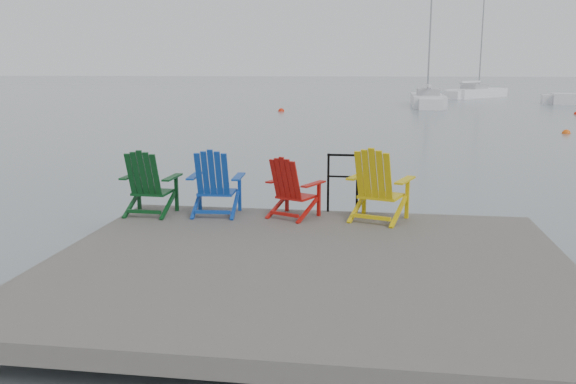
# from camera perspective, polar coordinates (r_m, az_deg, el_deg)

# --- Properties ---
(ground) EXTENTS (400.00, 400.00, 0.00)m
(ground) POSITION_cam_1_polar(r_m,az_deg,el_deg) (7.23, 1.85, -10.14)
(ground) COLOR slate
(ground) RESTS_ON ground
(dock) EXTENTS (6.00, 5.00, 1.40)m
(dock) POSITION_cam_1_polar(r_m,az_deg,el_deg) (7.10, 1.87, -7.53)
(dock) COLOR #2E2C29
(dock) RESTS_ON ground
(handrail) EXTENTS (0.48, 0.04, 0.90)m
(handrail) POSITION_cam_1_polar(r_m,az_deg,el_deg) (9.28, 5.15, 1.39)
(handrail) COLOR black
(handrail) RESTS_ON dock
(chair_green) EXTENTS (0.80, 0.74, 0.98)m
(chair_green) POSITION_cam_1_polar(r_m,az_deg,el_deg) (9.31, -12.91, 0.88)
(chair_green) COLOR #0A3715
(chair_green) RESTS_ON dock
(chair_blue) EXTENTS (0.83, 0.77, 1.00)m
(chair_blue) POSITION_cam_1_polar(r_m,az_deg,el_deg) (9.11, -6.85, 0.91)
(chair_blue) COLOR navy
(chair_blue) RESTS_ON dock
(chair_red) EXTENTS (0.88, 0.85, 0.90)m
(chair_red) POSITION_cam_1_polar(r_m,az_deg,el_deg) (8.92, 0.38, 0.46)
(chair_red) COLOR #A2110B
(chair_red) RESTS_ON dock
(chair_yellow) EXTENTS (1.01, 0.96, 1.06)m
(chair_yellow) POSITION_cam_1_polar(r_m,az_deg,el_deg) (8.80, 8.43, 0.70)
(chair_yellow) COLOR gold
(chair_yellow) RESTS_ON dock
(sailboat_near) EXTENTS (2.38, 8.42, 11.57)m
(sailboat_near) POSITION_cam_1_polar(r_m,az_deg,el_deg) (45.46, 12.91, 8.31)
(sailboat_near) COLOR silver
(sailboat_near) RESTS_ON ground
(sailboat_mid) EXTENTS (6.65, 7.98, 11.49)m
(sailboat_mid) POSITION_cam_1_polar(r_m,az_deg,el_deg) (59.77, 17.18, 8.79)
(sailboat_mid) COLOR white
(sailboat_mid) RESTS_ON ground
(buoy_a) EXTENTS (0.35, 0.35, 0.35)m
(buoy_a) POSITION_cam_1_polar(r_m,az_deg,el_deg) (27.92, 24.58, 4.99)
(buoy_a) COLOR #E3530D
(buoy_a) RESTS_ON ground
(buoy_b) EXTENTS (0.40, 0.40, 0.40)m
(buoy_b) POSITION_cam_1_polar(r_m,az_deg,el_deg) (38.62, -0.64, 7.55)
(buoy_b) COLOR red
(buoy_b) RESTS_ON ground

